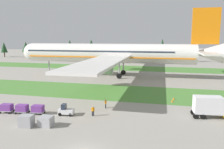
% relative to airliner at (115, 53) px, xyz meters
% --- Properties ---
extents(grass_strip_near, '(320.00, 16.18, 0.01)m').
position_rel_airliner_xyz_m(grass_strip_near, '(7.84, -22.22, -7.88)').
color(grass_strip_near, '#4C8438').
rests_on(grass_strip_near, ground).
extents(grass_strip_far, '(320.00, 16.18, 0.01)m').
position_rel_airliner_xyz_m(grass_strip_far, '(7.84, 22.14, -7.88)').
color(grass_strip_far, '#4C8438').
rests_on(grass_strip_far, ground).
extents(airliner, '(67.65, 82.81, 22.01)m').
position_rel_airliner_xyz_m(airliner, '(0.00, 0.00, 0.00)').
color(airliner, silver).
rests_on(airliner, ground).
extents(baggage_tug, '(2.72, 1.57, 1.97)m').
position_rel_airliner_xyz_m(baggage_tug, '(0.51, -40.65, -7.07)').
color(baggage_tug, silver).
rests_on(baggage_tug, ground).
extents(cargo_dolly_lead, '(2.35, 1.72, 1.55)m').
position_rel_airliner_xyz_m(cargo_dolly_lead, '(-4.49, -41.19, -6.97)').
color(cargo_dolly_lead, '#A3A3A8').
rests_on(cargo_dolly_lead, ground).
extents(cargo_dolly_second, '(2.35, 1.72, 1.55)m').
position_rel_airliner_xyz_m(cargo_dolly_second, '(-7.37, -41.49, -6.97)').
color(cargo_dolly_second, '#A3A3A8').
rests_on(cargo_dolly_second, ground).
extents(cargo_dolly_third, '(2.35, 1.72, 1.55)m').
position_rel_airliner_xyz_m(cargo_dolly_third, '(-10.25, -41.80, -6.97)').
color(cargo_dolly_third, '#A3A3A8').
rests_on(cargo_dolly_third, ground).
extents(catering_truck, '(7.16, 3.03, 3.58)m').
position_rel_airliner_xyz_m(catering_truck, '(24.82, -36.05, -5.93)').
color(catering_truck, yellow).
rests_on(catering_truck, ground).
extents(ground_crew_marshaller, '(0.36, 0.55, 1.74)m').
position_rel_airliner_xyz_m(ground_crew_marshaller, '(6.11, -35.17, -6.94)').
color(ground_crew_marshaller, black).
rests_on(ground_crew_marshaller, ground).
extents(ground_crew_loader, '(0.56, 0.36, 1.74)m').
position_rel_airliner_xyz_m(ground_crew_loader, '(5.14, -39.89, -6.94)').
color(ground_crew_loader, black).
rests_on(ground_crew_loader, ground).
extents(uld_container_0, '(2.01, 1.61, 1.56)m').
position_rel_airliner_xyz_m(uld_container_0, '(-0.25, -45.93, -7.11)').
color(uld_container_0, '#A3A3A8').
rests_on(uld_container_0, ground).
extents(uld_container_1, '(2.16, 1.80, 1.77)m').
position_rel_airliner_xyz_m(uld_container_1, '(-3.05, -46.75, -7.00)').
color(uld_container_1, '#A3A3A8').
rests_on(uld_container_1, ground).
extents(taxiway_marker_0, '(0.44, 0.44, 0.50)m').
position_rel_airliner_xyz_m(taxiway_marker_0, '(18.75, -26.03, -7.64)').
color(taxiway_marker_0, orange).
rests_on(taxiway_marker_0, ground).
extents(taxiway_marker_1, '(0.44, 0.44, 0.46)m').
position_rel_airliner_xyz_m(taxiway_marker_1, '(18.43, -28.08, -7.65)').
color(taxiway_marker_1, orange).
rests_on(taxiway_marker_1, ground).
extents(distant_tree_line, '(200.89, 10.72, 12.47)m').
position_rel_airliner_xyz_m(distant_tree_line, '(6.18, 57.93, -1.16)').
color(distant_tree_line, '#4C3823').
rests_on(distant_tree_line, ground).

